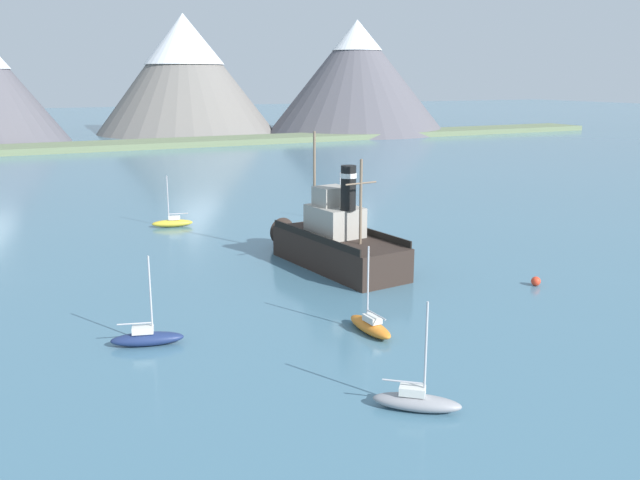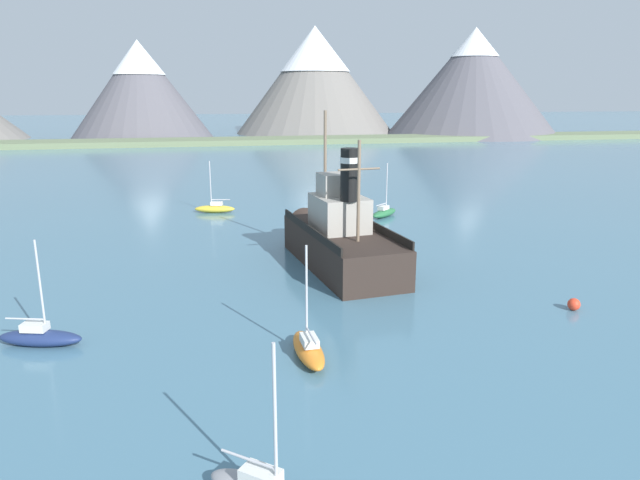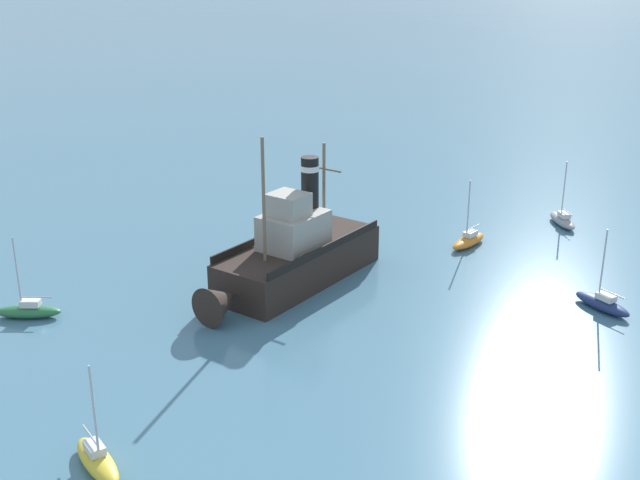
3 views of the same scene
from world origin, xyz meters
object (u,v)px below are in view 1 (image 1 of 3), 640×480
object	(u,v)px
sailboat_grey	(416,401)
sailboat_green	(339,218)
sailboat_navy	(147,338)
old_tugboat	(334,242)
sailboat_yellow	(172,222)
mooring_buoy	(536,281)
sailboat_orange	(370,325)

from	to	relation	value
sailboat_grey	sailboat_green	size ratio (longest dim) A/B	1.00
sailboat_navy	sailboat_grey	xyz separation A→B (m)	(8.80, -12.32, 0.00)
old_tugboat	sailboat_yellow	distance (m)	20.47
old_tugboat	sailboat_grey	bearing A→B (deg)	-108.29
sailboat_navy	mooring_buoy	xyz separation A→B (m)	(26.13, -1.01, -0.10)
sailboat_green	mooring_buoy	distance (m)	24.49
sailboat_orange	sailboat_yellow	size ratio (longest dim) A/B	1.00
sailboat_yellow	sailboat_green	size ratio (longest dim) A/B	1.00
old_tugboat	sailboat_green	bearing A→B (deg)	61.06
sailboat_yellow	sailboat_grey	world-z (taller)	same
sailboat_orange	mooring_buoy	size ratio (longest dim) A/B	7.59
sailboat_orange	sailboat_grey	bearing A→B (deg)	-107.66
old_tugboat	sailboat_navy	world-z (taller)	old_tugboat
sailboat_grey	sailboat_green	xyz separation A→B (m)	(14.87, 35.67, 0.00)
sailboat_orange	sailboat_grey	size ratio (longest dim) A/B	1.00
sailboat_orange	sailboat_green	xyz separation A→B (m)	(12.10, 26.99, 0.00)
sailboat_orange	sailboat_navy	xyz separation A→B (m)	(-11.56, 3.64, 0.00)
sailboat_navy	mooring_buoy	bearing A→B (deg)	-2.22
sailboat_yellow	old_tugboat	bearing A→B (deg)	-68.33
old_tugboat	mooring_buoy	xyz separation A→B (m)	(10.12, -10.52, -1.51)
sailboat_grey	sailboat_green	distance (m)	38.65
sailboat_green	sailboat_navy	bearing A→B (deg)	-135.38
sailboat_green	sailboat_yellow	bearing A→B (deg)	161.34
sailboat_yellow	mooring_buoy	bearing A→B (deg)	-59.09
sailboat_grey	mooring_buoy	bearing A→B (deg)	33.11
old_tugboat	sailboat_yellow	bearing A→B (deg)	111.67
mooring_buoy	old_tugboat	bearing A→B (deg)	133.90
sailboat_orange	sailboat_yellow	xyz separation A→B (m)	(-3.09, 32.12, 0.00)
sailboat_grey	sailboat_orange	bearing A→B (deg)	72.34
sailboat_orange	sailboat_green	bearing A→B (deg)	65.85
sailboat_yellow	sailboat_grey	size ratio (longest dim) A/B	1.00
sailboat_orange	sailboat_grey	xyz separation A→B (m)	(-2.76, -8.68, 0.00)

